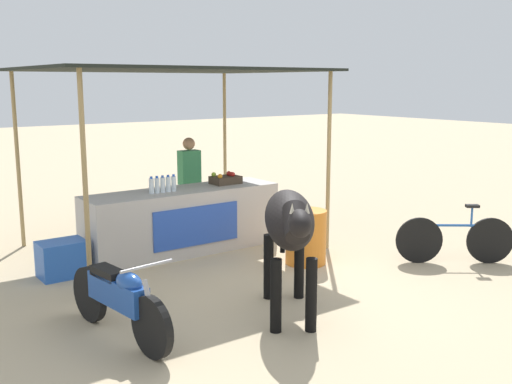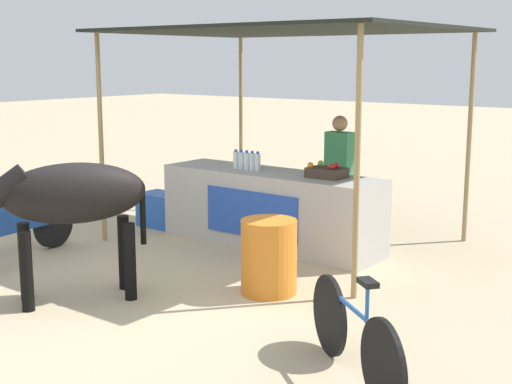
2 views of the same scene
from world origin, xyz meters
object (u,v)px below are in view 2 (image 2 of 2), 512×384
Objects in this scene: vendor_behind_counter at (339,177)px; motorcycle_parked at (14,224)px; cow at (68,198)px; water_barrel at (269,257)px; fruit_crate at (327,172)px; bicycle_leaning at (354,336)px; stall_counter at (270,209)px; cooler_box at (161,210)px.

motorcycle_parked is (-2.60, -3.13, -0.42)m from vendor_behind_counter.
motorcycle_parked is at bearing 163.23° from cow.
vendor_behind_counter is 2.40m from water_barrel.
vendor_behind_counter reaches higher than fruit_crate.
vendor_behind_counter is at bearing 109.73° from fruit_crate.
cow reaches higher than bicycle_leaning.
stall_counter is 1.74× the size of cow.
cow is at bearing -16.77° from motorcycle_parked.
vendor_behind_counter reaches higher than motorcycle_parked.
cooler_box is at bearing 150.39° from bicycle_leaning.
cow is at bearing -95.99° from stall_counter.
cow reaches higher than stall_counter.
water_barrel is at bearing 44.01° from cow.
water_barrel is at bearing 14.97° from motorcycle_parked.
stall_counter is at bearing 84.01° from cow.
cooler_box is 0.33× the size of motorcycle_parked.
bicycle_leaning is (2.83, -2.77, -0.13)m from stall_counter.
cooler_box is at bearing -176.80° from fruit_crate.
water_barrel is 0.57× the size of bicycle_leaning.
cooler_box is (-1.88, -0.10, -0.24)m from stall_counter.
vendor_behind_counter is 2.15× the size of water_barrel.
fruit_crate is at bearing 3.20° from cooler_box.
bicycle_leaning reaches higher than water_barrel.
cooler_box is 0.78× the size of water_barrel.
water_barrel is 0.44× the size of cow.
vendor_behind_counter is 2.75× the size of cooler_box.
stall_counter is 3.91× the size of water_barrel.
cooler_box is at bearing 154.38° from water_barrel.
stall_counter is at bearing 135.59° from bicycle_leaning.
cow is at bearing -177.54° from bicycle_leaning.
water_barrel is 2.08m from cow.
fruit_crate reaches higher than bicycle_leaning.
vendor_behind_counter is at bearing 122.90° from bicycle_leaning.
fruit_crate is at bearing 101.28° from water_barrel.
water_barrel is at bearing -53.93° from stall_counter.
fruit_crate reaches higher than water_barrel.
vendor_behind_counter is at bearing 76.86° from cow.
bicycle_leaning is at bearing -4.59° from motorcycle_parked.
water_barrel reaches higher than cooler_box.
bicycle_leaning is at bearing -57.10° from vendor_behind_counter.
cow is at bearing -103.14° from vendor_behind_counter.
bicycle_leaning is at bearing -35.88° from water_barrel.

